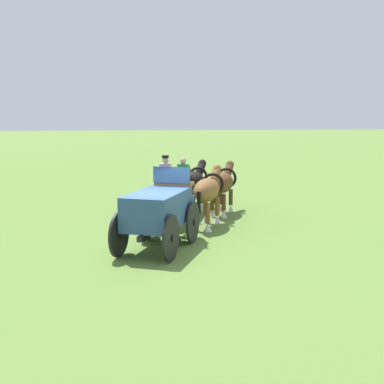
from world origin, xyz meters
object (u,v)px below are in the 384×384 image
(show_wagon, at_px, (159,209))
(draft_horse_rear_near, at_px, (175,191))
(draft_horse_rear_off, at_px, (208,191))
(draft_horse_lead_off, at_px, (223,184))
(draft_horse_lead_near, at_px, (194,182))

(show_wagon, relative_size, draft_horse_rear_near, 1.89)
(draft_horse_rear_off, height_order, draft_horse_lead_off, draft_horse_rear_off)
(draft_horse_rear_near, bearing_deg, draft_horse_lead_off, -49.07)
(show_wagon, distance_m, draft_horse_rear_off, 3.70)
(draft_horse_rear_near, xyz_separation_m, draft_horse_lead_near, (2.41, -1.00, 0.01))
(draft_horse_lead_near, relative_size, draft_horse_lead_off, 1.00)
(draft_horse_rear_near, xyz_separation_m, draft_horse_rear_off, (-0.49, -1.20, 0.05))
(draft_horse_rear_off, relative_size, draft_horse_lead_off, 1.04)
(show_wagon, xyz_separation_m, draft_horse_lead_near, (6.02, -1.80, 0.04))
(draft_horse_lead_near, distance_m, draft_horse_lead_off, 1.30)
(draft_horse_rear_near, relative_size, draft_horse_rear_off, 1.01)
(draft_horse_lead_off, bearing_deg, draft_horse_lead_near, 67.10)
(draft_horse_rear_near, bearing_deg, draft_horse_lead_near, -22.56)
(show_wagon, xyz_separation_m, draft_horse_rear_off, (3.12, -2.00, 0.08))
(show_wagon, distance_m, draft_horse_rear_near, 3.70)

